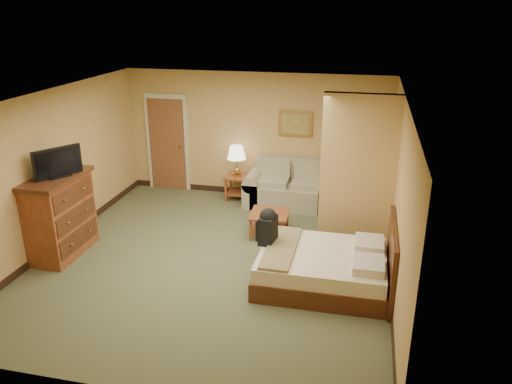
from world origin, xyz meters
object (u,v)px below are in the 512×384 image
(coffee_table, at_px, (270,219))
(dresser, at_px, (60,215))
(loveseat, at_px, (291,191))
(bed, at_px, (327,267))

(coffee_table, xyz_separation_m, dresser, (-3.16, -1.43, 0.37))
(loveseat, bearing_deg, bed, -71.21)
(coffee_table, height_order, dresser, dresser)
(coffee_table, bearing_deg, dresser, -155.70)
(loveseat, relative_size, coffee_table, 2.64)
(loveseat, relative_size, dresser, 1.37)
(loveseat, xyz_separation_m, bed, (1.00, -2.93, -0.02))
(loveseat, height_order, bed, bed)
(loveseat, distance_m, coffee_table, 1.49)
(dresser, bearing_deg, loveseat, 41.40)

